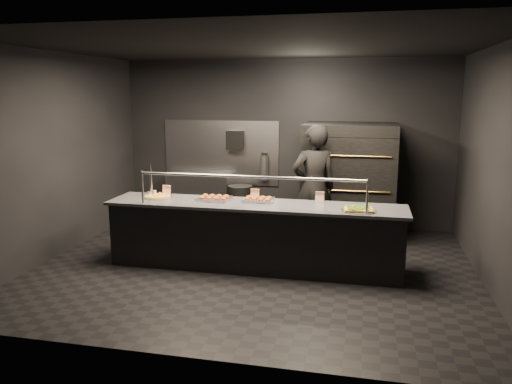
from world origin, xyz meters
The scene contains 15 objects.
room centered at (-0.02, 0.05, 1.50)m, with size 6.04×6.00×3.00m.
service_counter centered at (0.00, 0.00, 0.46)m, with size 4.10×0.78×1.37m.
pizza_oven centered at (1.20, 1.90, 0.97)m, with size 1.50×1.23×1.91m.
prep_shelf centered at (-1.60, 2.32, 0.45)m, with size 1.20×0.35×0.90m, color #99999E.
towel_dispenser centered at (-0.90, 2.39, 1.55)m, with size 0.30×0.20×0.35m, color black.
fire_extinguisher centered at (-0.35, 2.40, 1.06)m, with size 0.14×0.14×0.51m.
beer_tap centered at (-1.60, 0.20, 1.06)m, with size 0.12×0.18×0.48m.
round_pizza centered at (-1.45, 0.08, 0.94)m, with size 0.42×0.42×0.03m.
slider_tray_a centered at (-0.60, 0.09, 0.95)m, with size 0.53×0.46×0.07m.
slider_tray_b centered at (0.02, 0.15, 0.95)m, with size 0.47×0.38×0.07m.
square_pizza centered at (1.40, -0.13, 0.94)m, with size 0.46×0.46×0.05m.
condiment_jar centered at (-1.50, 0.15, 0.96)m, with size 0.14×0.05×0.09m.
tent_cards centered at (-0.19, 0.28, 1.00)m, with size 2.38×0.04×0.15m.
trash_bin centered at (-0.76, 2.17, 0.37)m, with size 0.44×0.44×0.74m, color black.
worker centered at (0.70, 1.09, 0.97)m, with size 0.71×0.47×1.94m, color black.
Camera 1 is at (1.46, -6.49, 2.41)m, focal length 35.00 mm.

